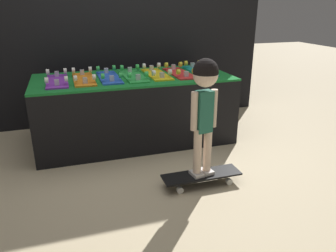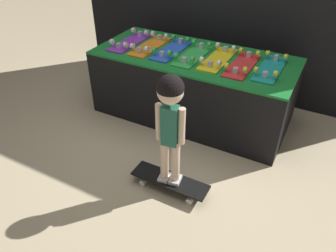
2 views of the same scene
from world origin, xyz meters
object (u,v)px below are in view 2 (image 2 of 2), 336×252
Objects in this scene: skateboard_purple_on_rack at (130,41)px; skateboard_on_floor at (170,181)px; skateboard_blue_on_rack at (172,49)px; skateboard_orange_on_rack at (150,45)px; skateboard_green_on_rack at (193,54)px; child at (170,112)px; skateboard_red_on_rack at (242,64)px; skateboard_yellow_on_rack at (218,58)px; skateboard_teal_on_rack at (271,68)px.

skateboard_on_floor is (1.04, -1.06, -0.63)m from skateboard_purple_on_rack.
skateboard_orange_on_rack is at bearing -177.13° from skateboard_blue_on_rack.
child is at bearing -73.79° from skateboard_green_on_rack.
skateboard_red_on_rack is (1.22, 0.00, 0.00)m from skateboard_purple_on_rack.
skateboard_yellow_on_rack and skateboard_red_on_rack have the same top height.
child is (0.00, 0.00, 0.67)m from skateboard_on_floor.
skateboard_red_on_rack is at bearing 0.12° from skateboard_purple_on_rack.
skateboard_blue_on_rack is 1.00× the size of skateboard_yellow_on_rack.
skateboard_purple_on_rack and skateboard_blue_on_rack have the same top height.
skateboard_green_on_rack is at bearing -179.24° from skateboard_red_on_rack.
skateboard_yellow_on_rack is at bearing 84.70° from child.
skateboard_green_on_rack is 1.00× the size of skateboard_red_on_rack.
skateboard_purple_on_rack is 0.94× the size of skateboard_on_floor.
skateboard_teal_on_rack is (0.98, 0.03, 0.00)m from skateboard_blue_on_rack.
child is at bearing -110.93° from skateboard_teal_on_rack.
skateboard_yellow_on_rack is at bearing 175.05° from skateboard_red_on_rack.
skateboard_purple_on_rack is 1.00× the size of skateboard_orange_on_rack.
skateboard_orange_on_rack and skateboard_teal_on_rack have the same top height.
skateboard_yellow_on_rack reaches higher than skateboard_on_floor.
skateboard_green_on_rack is at bearing -0.31° from skateboard_purple_on_rack.
skateboard_blue_on_rack is 0.25m from skateboard_green_on_rack.
skateboard_red_on_rack is (0.98, -0.00, 0.00)m from skateboard_orange_on_rack.
skateboard_green_on_rack is at bearing -1.05° from skateboard_orange_on_rack.
skateboard_blue_on_rack is at bearing -179.24° from skateboard_yellow_on_rack.
skateboard_teal_on_rack is at bearing 2.06° from skateboard_orange_on_rack.
skateboard_red_on_rack is 0.25m from skateboard_teal_on_rack.
skateboard_teal_on_rack is (1.22, 0.04, 0.00)m from skateboard_orange_on_rack.
skateboard_blue_on_rack is at bearing 117.08° from skateboard_on_floor.
child is at bearing -86.66° from skateboard_yellow_on_rack.
skateboard_orange_on_rack and skateboard_red_on_rack have the same top height.
skateboard_blue_on_rack reaches higher than skateboard_on_floor.
skateboard_purple_on_rack and skateboard_red_on_rack have the same top height.
skateboard_green_on_rack is 1.11m from child.
skateboard_blue_on_rack is 0.73m from skateboard_red_on_rack.
skateboard_red_on_rack is 0.94× the size of skateboard_on_floor.
skateboard_purple_on_rack is 1.47m from skateboard_teal_on_rack.
skateboard_green_on_rack is at bearing 97.57° from child.
child is (-0.18, -1.07, 0.03)m from skateboard_red_on_rack.
skateboard_teal_on_rack is 1.19m from child.
skateboard_yellow_on_rack is 0.65× the size of child.
skateboard_on_floor is 0.69× the size of child.
skateboard_on_floor is (-0.18, -1.07, -0.63)m from skateboard_red_on_rack.
child is at bearing -62.92° from skateboard_blue_on_rack.
skateboard_yellow_on_rack is 1.26m from skateboard_on_floor.
skateboard_orange_on_rack is 1.23m from skateboard_teal_on_rack.
skateboard_purple_on_rack is at bearing 134.41° from skateboard_on_floor.
skateboard_on_floor is at bearing 171.35° from child.
skateboard_purple_on_rack is 0.73m from skateboard_green_on_rack.
skateboard_orange_on_rack is 0.49m from skateboard_green_on_rack.
skateboard_yellow_on_rack is 0.94× the size of skateboard_on_floor.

